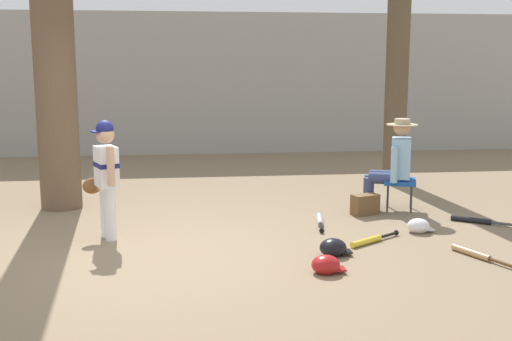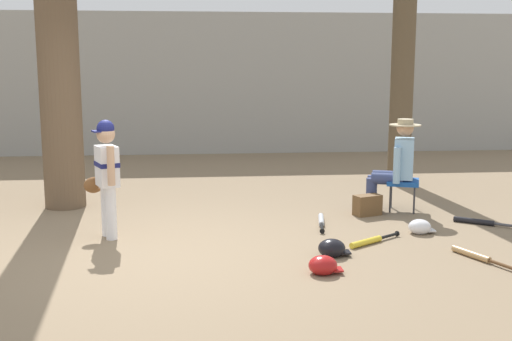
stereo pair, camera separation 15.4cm
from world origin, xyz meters
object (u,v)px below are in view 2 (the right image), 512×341
Objects in this scene: bat_wood_tan at (476,256)px; bat_aluminum_silver at (321,221)px; handbag_beside_stool at (367,205)px; tree_near_player at (57,28)px; folding_stool at (403,183)px; bat_yellow_trainer at (370,241)px; young_ballplayer at (106,171)px; batting_helmet_white at (420,227)px; batting_helmet_black at (332,248)px; tree_behind_spectator at (403,57)px; bat_black_composite at (479,222)px; seated_spectator at (396,162)px; batting_helmet_red at (323,265)px.

bat_aluminum_silver is (-1.24, 1.50, 0.00)m from bat_wood_tan.
tree_near_player is at bearing 167.65° from handbag_beside_stool.
folding_stool is 0.77× the size of bat_yellow_trainer.
young_ballplayer is (0.78, -1.59, -1.60)m from tree_near_player.
folding_stool is 0.69× the size of bat_aluminum_silver.
batting_helmet_black is at bearing -147.69° from batting_helmet_white.
bat_wood_tan is (4.49, -2.74, -2.31)m from tree_near_player.
bat_aluminum_silver is at bearing -125.23° from tree_behind_spectator.
bat_black_composite is at bearing 1.90° from young_ballplayer.
batting_helmet_white is (0.36, -0.91, -0.06)m from handbag_beside_stool.
folding_stool is 1.16m from batting_helmet_white.
batting_helmet_white is (3.49, -0.17, -0.67)m from young_ballplayer.
batting_helmet_black is (2.32, -0.92, -0.66)m from young_ballplayer.
tree_behind_spectator is 6.05× the size of bat_wood_tan.
tree_behind_spectator is 2.58m from folding_stool.
tree_near_player reaches higher than young_ballplayer.
bat_wood_tan is 1.00× the size of bat_aluminum_silver.
handbag_beside_stool reaches higher than bat_wood_tan.
seated_spectator is at bearing 28.98° from handbag_beside_stool.
handbag_beside_stool reaches higher than bat_aluminum_silver.
bat_aluminum_silver is (-1.10, -0.62, -0.61)m from seated_spectator.
handbag_beside_stool is 0.98m from batting_helmet_white.
young_ballplayer is 1.94× the size of bat_black_composite.
batting_helmet_red reaches higher than batting_helmet_white.
bat_yellow_trainer is (-1.41, -3.38, -1.97)m from tree_behind_spectator.
batting_helmet_black reaches higher than bat_wood_tan.
batting_helmet_white is (1.37, 1.26, -0.00)m from batting_helmet_red.
seated_spectator is at bearing -109.46° from tree_behind_spectator.
young_ballplayer is at bearing -178.10° from bat_black_composite.
batting_helmet_white is (-0.85, -0.32, 0.04)m from bat_black_composite.
young_ballplayer reaches higher than folding_stool.
batting_helmet_black is (-1.39, 0.23, 0.05)m from bat_wood_tan.
bat_black_composite is at bearing -26.04° from handbag_beside_stool.
bat_wood_tan is (0.06, -2.08, -0.33)m from folding_stool.
tree_near_player reaches higher than batting_helmet_white.
batting_helmet_white reaches higher than bat_aluminum_silver.
bat_aluminum_silver is (-1.87, 0.21, 0.00)m from bat_black_composite.
bat_aluminum_silver is (-0.67, -0.38, -0.10)m from handbag_beside_stool.
batting_helmet_black is (-1.24, -1.89, -0.56)m from seated_spectator.
folding_stool is 0.43× the size of seated_spectator.
folding_stool is 0.61m from handbag_beside_stool.
bat_wood_tan and bat_yellow_trainer have the same top height.
tree_behind_spectator is 6.77× the size of bat_yellow_trainer.
handbag_beside_stool is at bearing 75.82° from bat_yellow_trainer.
tree_behind_spectator reaches higher than young_ballplayer.
handbag_beside_stool is 1.97m from bat_wood_tan.
bat_wood_tan is 1.00m from batting_helmet_white.
tree_behind_spectator is 3.63m from bat_aluminum_silver.
batting_helmet_white is at bearing -93.49° from seated_spectator.
seated_spectator reaches higher than batting_helmet_black.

